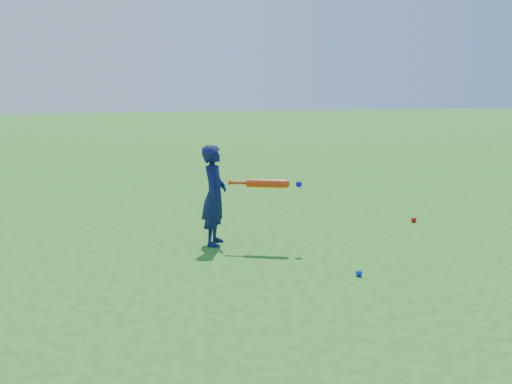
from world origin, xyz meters
TOP-DOWN VIEW (x-y plane):
  - ground at (0.00, 0.00)m, footprint 80.00×80.00m
  - child at (0.76, 0.51)m, footprint 0.44×0.52m
  - ground_ball_red at (3.68, 0.83)m, footprint 0.08×0.08m
  - ground_ball_blue at (1.89, -1.06)m, footprint 0.07×0.07m
  - bat_swing at (1.35, 0.19)m, footprint 0.80×0.41m

SIDE VIEW (x-z plane):
  - ground at x=0.00m, z-range 0.00..0.00m
  - ground_ball_blue at x=1.89m, z-range 0.00..0.07m
  - ground_ball_red at x=3.68m, z-range 0.00..0.08m
  - child at x=0.76m, z-range 0.00..1.20m
  - bat_swing at x=1.35m, z-range 0.72..0.82m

